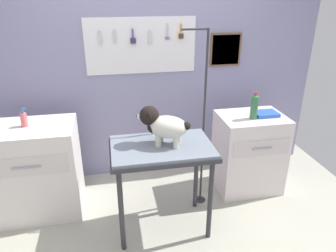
{
  "coord_description": "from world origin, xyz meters",
  "views": [
    {
      "loc": [
        -0.39,
        -2.12,
        2.06
      ],
      "look_at": [
        0.06,
        0.19,
        1.04
      ],
      "focal_mm": 33.58,
      "sensor_mm": 36.0,
      "label": 1
    }
  ],
  "objects_px": {
    "dog": "(162,125)",
    "grooming_table": "(162,156)",
    "cabinet_right": "(248,152)",
    "grooming_arm": "(203,129)",
    "counter_left": "(37,170)",
    "soda_bottle": "(254,107)"
  },
  "relations": [
    {
      "from": "grooming_table",
      "to": "grooming_arm",
      "type": "bearing_deg",
      "value": 33.99
    },
    {
      "from": "grooming_table",
      "to": "cabinet_right",
      "type": "distance_m",
      "value": 1.18
    },
    {
      "from": "grooming_table",
      "to": "grooming_arm",
      "type": "xyz_separation_m",
      "value": [
        0.45,
        0.3,
        0.08
      ]
    },
    {
      "from": "counter_left",
      "to": "grooming_arm",
      "type": "bearing_deg",
      "value": -6.05
    },
    {
      "from": "dog",
      "to": "counter_left",
      "type": "xyz_separation_m",
      "value": [
        -1.16,
        0.45,
        -0.57
      ]
    },
    {
      "from": "dog",
      "to": "soda_bottle",
      "type": "distance_m",
      "value": 1.07
    },
    {
      "from": "dog",
      "to": "counter_left",
      "type": "bearing_deg",
      "value": 158.94
    },
    {
      "from": "dog",
      "to": "grooming_table",
      "type": "bearing_deg",
      "value": -112.86
    },
    {
      "from": "grooming_table",
      "to": "soda_bottle",
      "type": "distance_m",
      "value": 1.12
    },
    {
      "from": "grooming_arm",
      "to": "cabinet_right",
      "type": "relative_size",
      "value": 2.06
    },
    {
      "from": "grooming_table",
      "to": "dog",
      "type": "height_order",
      "value": "dog"
    },
    {
      "from": "soda_bottle",
      "to": "cabinet_right",
      "type": "bearing_deg",
      "value": 67.32
    },
    {
      "from": "grooming_table",
      "to": "cabinet_right",
      "type": "bearing_deg",
      "value": 24.24
    },
    {
      "from": "grooming_table",
      "to": "cabinet_right",
      "type": "xyz_separation_m",
      "value": [
        1.04,
        0.47,
        -0.32
      ]
    },
    {
      "from": "grooming_table",
      "to": "counter_left",
      "type": "relative_size",
      "value": 0.96
    },
    {
      "from": "soda_bottle",
      "to": "counter_left",
      "type": "bearing_deg",
      "value": 178.14
    },
    {
      "from": "grooming_table",
      "to": "dog",
      "type": "relative_size",
      "value": 1.96
    },
    {
      "from": "grooming_arm",
      "to": "cabinet_right",
      "type": "height_order",
      "value": "grooming_arm"
    },
    {
      "from": "cabinet_right",
      "to": "grooming_arm",
      "type": "bearing_deg",
      "value": -164.44
    },
    {
      "from": "counter_left",
      "to": "soda_bottle",
      "type": "height_order",
      "value": "soda_bottle"
    },
    {
      "from": "dog",
      "to": "soda_bottle",
      "type": "xyz_separation_m",
      "value": [
        1.0,
        0.38,
        -0.04
      ]
    },
    {
      "from": "grooming_arm",
      "to": "dog",
      "type": "bearing_deg",
      "value": -147.75
    }
  ]
}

